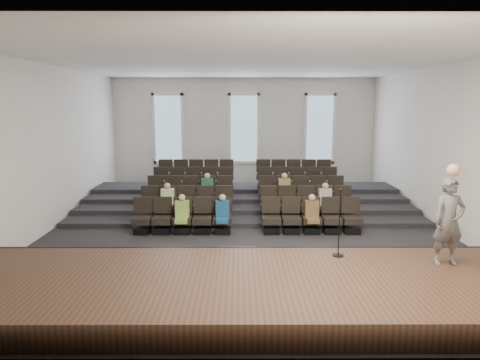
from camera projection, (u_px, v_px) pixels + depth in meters
name	position (u px, v px, depth m)	size (l,w,h in m)	color
ground	(247.00, 228.00, 13.37)	(14.00, 14.00, 0.00)	black
ceiling	(247.00, 62.00, 12.50)	(12.00, 14.00, 0.02)	white
wall_back	(244.00, 133.00, 19.85)	(12.00, 0.04, 5.00)	silver
wall_front	(256.00, 198.00, 6.02)	(12.00, 0.04, 5.00)	silver
wall_left	(48.00, 148.00, 12.91)	(0.04, 14.00, 5.00)	silver
wall_right	(445.00, 148.00, 12.95)	(0.04, 14.00, 5.00)	silver
stage	(251.00, 290.00, 8.30)	(11.80, 3.60, 0.50)	#452A1D
stage_lip	(249.00, 257.00, 10.04)	(11.80, 0.06, 0.52)	black
risers	(245.00, 199.00, 16.46)	(11.80, 4.80, 0.60)	black
seating_rows	(246.00, 196.00, 14.77)	(6.80, 4.70, 1.67)	black
windows	(244.00, 129.00, 19.74)	(8.44, 0.10, 3.24)	white
audience	(243.00, 200.00, 13.52)	(5.45, 2.64, 1.10)	#7CA642
speaker	(449.00, 222.00, 8.81)	(0.67, 0.44, 1.83)	#54514F
mic_stand	(339.00, 236.00, 9.37)	(0.25, 0.25, 1.52)	black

